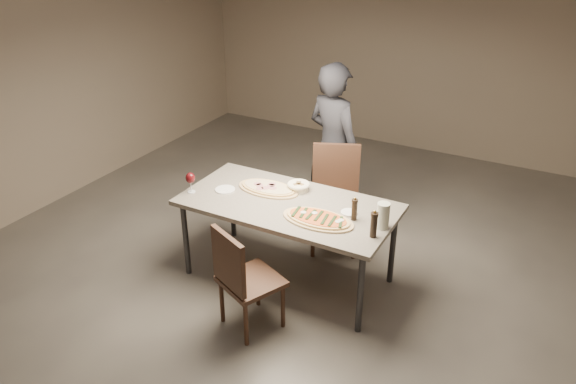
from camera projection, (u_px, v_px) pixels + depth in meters
The scene contains 14 objects.
room at pixel (288, 129), 4.39m from camera, with size 7.00×7.00×7.00m.
dining_table at pixel (288, 209), 4.71m from camera, with size 1.80×0.90×0.75m.
zucchini_pizza at pixel (318, 219), 4.40m from camera, with size 0.60×0.33×0.05m.
ham_pizza at pixel (268, 188), 4.89m from camera, with size 0.57×0.31×0.04m.
bread_basket at pixel (299, 186), 4.87m from camera, with size 0.20×0.20×0.07m.
oil_dish at pixel (349, 213), 4.51m from camera, with size 0.13×0.13×0.02m.
pepper_mill_left at pixel (374, 224), 4.15m from camera, with size 0.06×0.06×0.22m.
pepper_mill_right at pixel (354, 209), 4.38m from camera, with size 0.05×0.05×0.20m.
carafe at pixel (383, 215), 4.27m from camera, with size 0.10×0.10×0.21m.
wine_glass at pixel (190, 179), 4.80m from camera, with size 0.08×0.08×0.18m.
side_plate at pixel (225, 190), 4.89m from camera, with size 0.17×0.17×0.01m.
chair_near at pixel (242, 276), 4.19m from camera, with size 0.55×0.55×0.89m.
chair_far at pixel (335, 191), 5.31m from camera, with size 0.61×0.61×0.99m.
diner at pixel (333, 148), 5.49m from camera, with size 0.62×0.41×1.70m, color black.
Camera 1 is at (1.97, -3.64, 2.95)m, focal length 35.00 mm.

